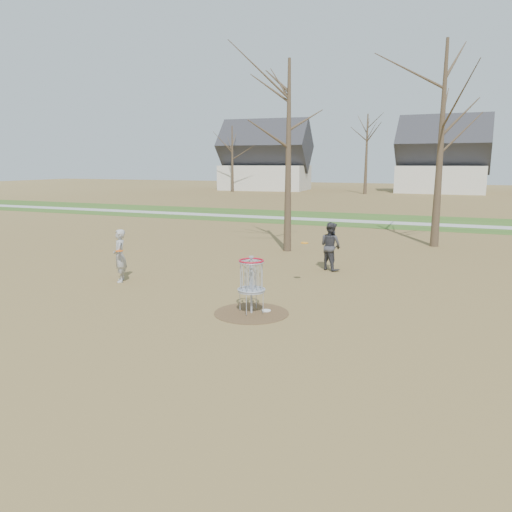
{
  "coord_description": "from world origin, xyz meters",
  "views": [
    {
      "loc": [
        4.48,
        -10.58,
        3.54
      ],
      "look_at": [
        -0.5,
        1.5,
        1.1
      ],
      "focal_mm": 35.0,
      "sensor_mm": 36.0,
      "label": 1
    }
  ],
  "objects_px": {
    "disc_grounded": "(266,311)",
    "disc_golf_basket": "(251,276)",
    "player_throwing": "(331,246)",
    "player_standing": "(120,256)"
  },
  "relations": [
    {
      "from": "disc_grounded",
      "to": "disc_golf_basket",
      "type": "xyz_separation_m",
      "value": [
        -0.28,
        -0.27,
        0.89
      ]
    },
    {
      "from": "player_throwing",
      "to": "disc_grounded",
      "type": "relative_size",
      "value": 7.34
    },
    {
      "from": "player_throwing",
      "to": "disc_grounded",
      "type": "bearing_deg",
      "value": 117.47
    },
    {
      "from": "disc_golf_basket",
      "to": "player_standing",
      "type": "bearing_deg",
      "value": 163.31
    },
    {
      "from": "disc_grounded",
      "to": "disc_golf_basket",
      "type": "distance_m",
      "value": 0.97
    },
    {
      "from": "player_standing",
      "to": "disc_grounded",
      "type": "relative_size",
      "value": 7.24
    },
    {
      "from": "player_standing",
      "to": "player_throwing",
      "type": "bearing_deg",
      "value": 92.96
    },
    {
      "from": "disc_grounded",
      "to": "disc_golf_basket",
      "type": "relative_size",
      "value": 0.16
    },
    {
      "from": "player_throwing",
      "to": "disc_grounded",
      "type": "xyz_separation_m",
      "value": [
        -0.25,
        -5.28,
        -0.79
      ]
    },
    {
      "from": "player_throwing",
      "to": "disc_golf_basket",
      "type": "relative_size",
      "value": 1.2
    }
  ]
}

